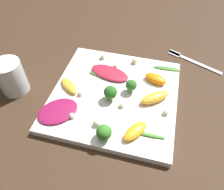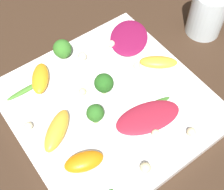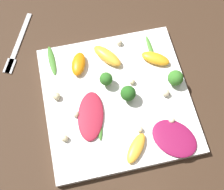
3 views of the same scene
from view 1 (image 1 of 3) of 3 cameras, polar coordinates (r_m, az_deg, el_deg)
The scene contains 24 objects.
ground_plane at distance 0.57m, azimuth 0.70°, elevation -0.68°, with size 2.40×2.40×0.00m, color #382619.
plate at distance 0.56m, azimuth 0.71°, elevation -0.06°, with size 0.31×0.31×0.02m.
drinking_glass at distance 0.61m, azimuth -24.83°, elevation 4.24°, with size 0.07×0.07×0.09m.
fork at distance 0.71m, azimuth 19.31°, elevation 8.87°, with size 0.08×0.16×0.01m.
radicchio_leaf_0 at distance 0.60m, azimuth -0.65°, elevation 5.81°, with size 0.08×0.12×0.01m.
radicchio_leaf_1 at distance 0.53m, azimuth -13.98°, elevation -4.09°, with size 0.12×0.12×0.01m.
orange_segment_0 at distance 0.48m, azimuth 6.02°, elevation -9.38°, with size 0.07×0.06×0.02m.
orange_segment_1 at distance 0.54m, azimuth 11.11°, elevation -0.38°, with size 0.07×0.08×0.02m.
orange_segment_2 at distance 0.57m, azimuth -11.15°, elevation 2.40°, with size 0.06×0.07×0.02m.
orange_segment_3 at distance 0.58m, azimuth 11.29°, elevation 4.19°, with size 0.05×0.06×0.02m.
broccoli_floret_0 at distance 0.46m, azimuth -2.13°, elevation -9.73°, with size 0.03×0.03×0.04m.
broccoli_floret_1 at distance 0.54m, azimuth 5.03°, elevation 2.52°, with size 0.03×0.03×0.04m.
broccoli_floret_2 at distance 0.52m, azimuth -0.42°, elevation 0.65°, with size 0.03×0.03×0.04m.
arugula_sprig_0 at distance 0.48m, azimuth 9.39°, elevation -10.18°, with size 0.01×0.07×0.01m.
arugula_sprig_1 at distance 0.63m, azimuth 14.17°, elevation 6.73°, with size 0.02×0.08×0.00m.
arugula_sprig_2 at distance 0.59m, azimuth -3.35°, elevation 5.13°, with size 0.02×0.06×0.00m.
macadamia_nut_0 at distance 0.65m, azimuth -2.44°, elevation 10.00°, with size 0.01×0.01×0.01m.
macadamia_nut_1 at distance 0.51m, azimuth -10.43°, elevation -5.33°, with size 0.01×0.01×0.01m.
macadamia_nut_2 at distance 0.62m, azimuth 0.91°, elevation 7.57°, with size 0.01×0.01×0.01m.
macadamia_nut_3 at distance 0.49m, azimuth -3.98°, elevation -7.23°, with size 0.02×0.02×0.02m.
macadamia_nut_4 at distance 0.63m, azimuth 5.95°, elevation 8.85°, with size 0.02×0.02×0.02m.
macadamia_nut_5 at distance 0.55m, azimuth -8.34°, elevation 0.41°, with size 0.01×0.01×0.01m.
macadamia_nut_6 at distance 0.52m, azimuth 13.95°, elevation -4.38°, with size 0.01×0.01×0.01m.
macadamia_nut_7 at distance 0.52m, azimuth 2.57°, elevation -2.64°, with size 0.01×0.01×0.01m.
Camera 1 is at (0.36, 0.09, 0.43)m, focal length 35.00 mm.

